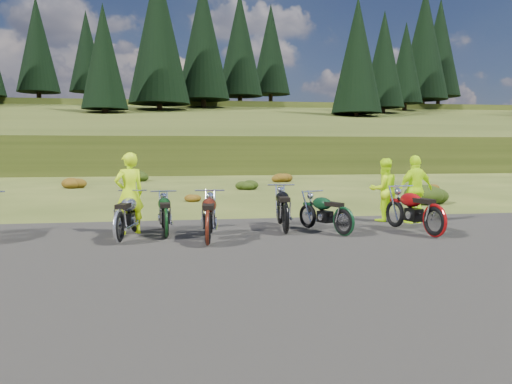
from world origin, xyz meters
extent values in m
plane|color=#384517|center=(0.00, 0.00, 0.00)|extent=(300.00, 300.00, 0.00)
cube|color=black|center=(0.00, -2.00, 0.00)|extent=(20.00, 12.00, 0.04)
cube|color=#333F15|center=(0.00, 110.00, 0.00)|extent=(300.00, 90.00, 9.17)
cylinder|color=black|center=(-21.00, 69.00, 9.48)|extent=(0.70, 0.70, 2.20)
cone|color=black|center=(-21.00, 69.00, 17.38)|extent=(6.16, 6.16, 14.00)
cylinder|color=black|center=(-15.00, 75.00, 10.27)|extent=(0.70, 0.70, 2.20)
cone|color=black|center=(-15.00, 75.00, 17.67)|extent=(5.72, 5.72, 13.00)
cylinder|color=black|center=(-9.00, 50.00, 5.69)|extent=(0.70, 0.70, 2.20)
cone|color=black|center=(-9.00, 50.00, 12.59)|extent=(5.28, 5.28, 12.00)
cylinder|color=black|center=(-3.00, 56.00, 6.88)|extent=(0.70, 0.70, 2.20)
cone|color=black|center=(-3.00, 56.00, 16.78)|extent=(7.92, 7.92, 18.00)
cylinder|color=black|center=(3.00, 62.00, 8.08)|extent=(0.70, 0.70, 2.20)
cone|color=black|center=(3.00, 62.00, 17.48)|extent=(7.48, 7.48, 17.00)
cylinder|color=black|center=(9.00, 68.00, 9.28)|extent=(0.70, 0.70, 2.20)
cone|color=black|center=(9.00, 68.00, 18.18)|extent=(7.04, 7.04, 16.00)
cylinder|color=black|center=(15.00, 74.00, 10.27)|extent=(0.70, 0.70, 2.20)
cone|color=black|center=(15.00, 74.00, 18.67)|extent=(6.60, 6.60, 15.00)
cylinder|color=black|center=(21.00, 49.00, 5.49)|extent=(0.70, 0.70, 2.20)
cone|color=black|center=(21.00, 49.00, 13.39)|extent=(6.16, 6.16, 14.00)
cylinder|color=black|center=(27.00, 55.00, 6.68)|extent=(0.70, 0.70, 2.20)
cone|color=black|center=(27.00, 55.00, 14.08)|extent=(5.72, 5.72, 13.00)
cylinder|color=black|center=(33.00, 61.00, 7.88)|extent=(0.70, 0.70, 2.20)
cone|color=black|center=(33.00, 61.00, 14.78)|extent=(5.28, 5.28, 12.00)
cylinder|color=black|center=(39.00, 67.00, 9.08)|extent=(0.70, 0.70, 2.20)
cone|color=black|center=(39.00, 67.00, 18.98)|extent=(7.92, 7.92, 18.00)
cylinder|color=black|center=(45.00, 73.00, 10.27)|extent=(0.70, 0.70, 2.20)
cone|color=black|center=(45.00, 73.00, 19.67)|extent=(7.48, 7.48, 17.00)
ellipsoid|color=brown|center=(-6.20, 16.60, 0.38)|extent=(1.30, 1.30, 0.77)
ellipsoid|color=black|center=(-3.30, 21.90, 0.46)|extent=(1.56, 1.56, 0.92)
ellipsoid|color=brown|center=(-0.40, 9.20, 0.23)|extent=(0.77, 0.77, 0.45)
ellipsoid|color=black|center=(2.50, 14.50, 0.31)|extent=(1.03, 1.03, 0.61)
ellipsoid|color=brown|center=(5.40, 19.80, 0.38)|extent=(1.30, 1.30, 0.77)
ellipsoid|color=black|center=(8.30, 7.10, 0.46)|extent=(1.56, 1.56, 0.92)
ellipsoid|color=brown|center=(11.20, 12.40, 0.23)|extent=(0.77, 0.77, 0.45)
imported|color=#B6E60C|center=(-2.03, 1.88, 0.96)|extent=(0.83, 0.72, 1.93)
imported|color=#B6E60C|center=(4.77, 2.95, 0.87)|extent=(0.92, 0.76, 1.75)
imported|color=#B6E60C|center=(5.46, 2.45, 0.92)|extent=(1.15, 0.68, 1.84)
camera|label=1|loc=(-0.92, -10.15, 2.05)|focal=35.00mm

